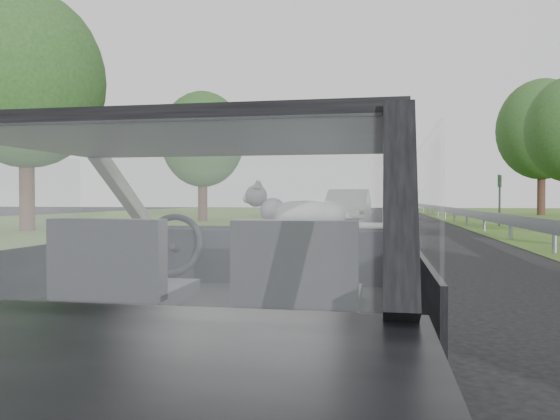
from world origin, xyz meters
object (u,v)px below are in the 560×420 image
at_px(other_car, 348,208).
at_px(highway_sign, 500,201).
at_px(subject_car, 225,292).
at_px(cat, 304,213).

bearing_deg(other_car, highway_sign, 15.83).
height_order(subject_car, other_car, other_car).
height_order(subject_car, highway_sign, highway_sign).
bearing_deg(other_car, cat, -85.35).
xyz_separation_m(cat, other_car, (-0.88, 19.85, -0.30)).
bearing_deg(highway_sign, other_car, -147.11).
relative_size(other_car, highway_sign, 2.19).
xyz_separation_m(subject_car, highway_sign, (5.75, 22.06, 0.37)).
distance_m(cat, other_car, 19.87).
bearing_deg(cat, subject_car, -114.54).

